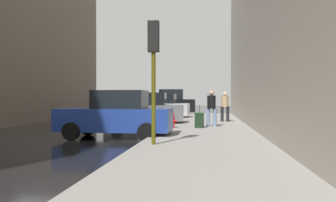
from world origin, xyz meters
TOP-DOWN VIEW (x-y plane):
  - ground_plane at (0.00, 0.00)m, footprint 120.00×120.00m
  - sidewalk at (6.00, 0.00)m, footprint 4.00×40.00m
  - parked_blue_sedan at (2.65, 0.92)m, footprint 4.21×2.08m
  - parked_gray_coupe at (2.65, 7.47)m, footprint 4.27×2.18m
  - parked_silver_sedan at (2.65, 13.38)m, footprint 4.27×2.19m
  - parked_black_suv at (2.65, 20.18)m, footprint 4.65×2.15m
  - fire_hydrant at (4.45, 4.03)m, footprint 0.42×0.22m
  - traffic_light at (4.50, -2.02)m, footprint 0.32×0.32m
  - pedestrian_in_jeans at (6.23, 5.04)m, footprint 0.53×0.47m
  - pedestrian_in_tan_coat at (7.02, 8.82)m, footprint 0.51×0.43m
  - rolling_suitcase at (5.68, 4.25)m, footprint 0.42×0.59m

SIDE VIEW (x-z plane):
  - ground_plane at x=0.00m, z-range 0.00..0.00m
  - sidewalk at x=6.00m, z-range 0.00..0.15m
  - rolling_suitcase at x=5.68m, z-range -0.03..1.01m
  - fire_hydrant at x=4.45m, z-range 0.15..0.85m
  - parked_blue_sedan at x=2.65m, z-range -0.05..1.74m
  - parked_gray_coupe at x=2.65m, z-range -0.05..1.74m
  - parked_silver_sedan at x=2.65m, z-range -0.05..1.74m
  - parked_black_suv at x=2.65m, z-range -0.09..2.16m
  - pedestrian_in_jeans at x=6.23m, z-range 0.25..1.96m
  - pedestrian_in_tan_coat at x=7.02m, z-range 0.25..1.96m
  - traffic_light at x=4.50m, z-range 0.96..4.56m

